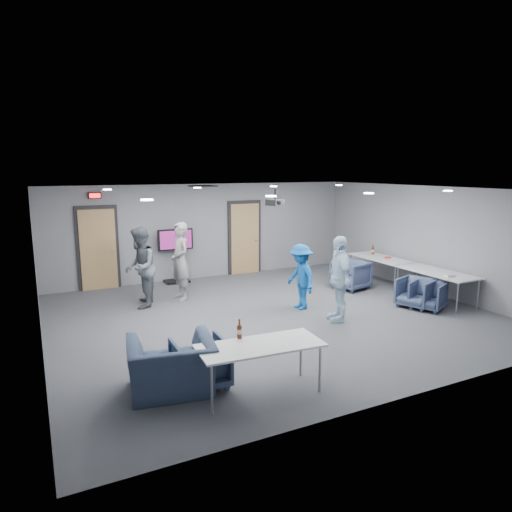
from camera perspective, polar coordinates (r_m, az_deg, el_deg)
name	(u,v)px	position (r m, az deg, el deg)	size (l,w,h in m)	color
floor	(272,315)	(9.95, 1.97, -7.42)	(9.00, 9.00, 0.00)	#383C40
ceiling	(273,189)	(9.46, 2.08, 8.31)	(9.00, 9.00, 0.00)	white
wall_back	(206,231)	(13.23, -6.24, 3.11)	(9.00, 0.02, 2.70)	slate
wall_front	(414,303)	(6.48, 19.15, -5.62)	(9.00, 0.02, 2.70)	slate
wall_left	(36,276)	(8.50, -25.78, -2.26)	(0.02, 8.00, 2.70)	slate
wall_right	(428,240)	(12.38, 20.70, 1.94)	(0.02, 8.00, 2.70)	slate
door_left	(98,249)	(12.53, -19.12, 0.83)	(1.06, 0.17, 2.24)	black
door_right	(245,238)	(13.68, -1.42, 2.23)	(1.06, 0.17, 2.24)	black
exit_sign	(95,196)	(12.35, -19.51, 7.14)	(0.32, 0.08, 0.16)	black
hvac_diffuser	(203,186)	(11.82, -6.64, 8.68)	(0.60, 0.60, 0.03)	black
downlights	(273,190)	(9.46, 2.08, 8.22)	(6.18, 3.78, 0.02)	white
person_a	(180,261)	(11.08, -9.44, -0.64)	(0.68, 0.45, 1.88)	gray
person_b	(140,267)	(10.64, -14.28, -1.40)	(0.90, 0.70, 1.84)	#505760
person_c	(339,279)	(9.55, 10.34, -2.81)	(1.05, 0.44, 1.78)	#BFDFF6
person_d	(301,277)	(10.27, 5.60, -2.59)	(0.96, 0.55, 1.48)	#18549F
chair_right_a	(350,275)	(12.23, 11.72, -2.35)	(0.80, 0.82, 0.75)	#3A4665
chair_right_b	(416,293)	(11.05, 19.33, -4.35)	(0.72, 0.74, 0.67)	#3B4966
chair_right_c	(428,295)	(10.97, 20.68, -4.64)	(0.68, 0.70, 0.64)	#374260
chair_front_a	(200,363)	(6.84, -6.99, -13.13)	(0.75, 0.77, 0.70)	#394862
chair_front_b	(171,366)	(6.71, -10.55, -13.40)	(1.18, 1.03, 0.77)	#35435C
table_right_a	(381,259)	(12.92, 15.40, -0.38)	(0.81, 1.94, 0.73)	silver
table_right_b	(436,273)	(11.61, 21.62, -2.00)	(0.82, 1.97, 0.73)	silver
table_front_left	(260,348)	(6.44, 0.52, -11.39)	(1.79, 0.84, 0.73)	silver
bottle_front	(239,331)	(6.61, -2.08, -9.36)	(0.07, 0.07, 0.29)	#58240F
bottle_right	(373,251)	(13.34, 14.39, 0.65)	(0.07, 0.07, 0.28)	#58240F
snack_box	(388,258)	(12.87, 16.12, -0.19)	(0.16, 0.11, 0.04)	#BB322E
wrapper	(450,275)	(11.17, 23.04, -2.25)	(0.21, 0.14, 0.05)	silver
tv_stand	(176,252)	(12.76, -9.98, 0.44)	(0.98, 0.47, 1.50)	black
projector	(275,202)	(9.98, 2.41, 6.74)	(0.42, 0.39, 0.36)	black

